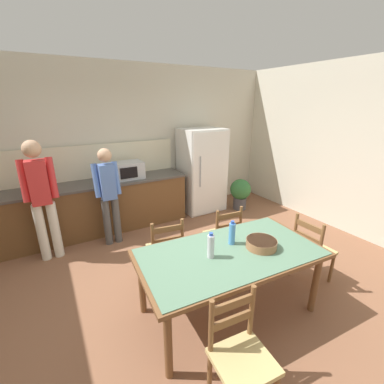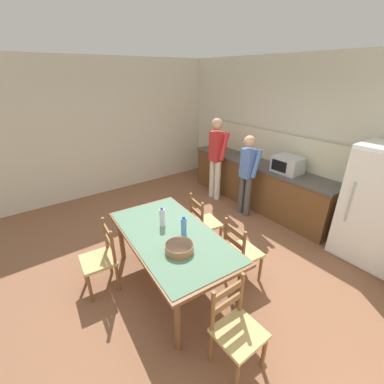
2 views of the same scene
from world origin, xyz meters
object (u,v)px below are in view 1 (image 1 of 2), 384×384
at_px(microwave, 129,170).
at_px(bottle_near_centre, 211,246).
at_px(chair_head_end, 312,250).
at_px(chair_side_far_right, 223,236).
at_px(bottle_off_centre, 232,233).
at_px(chair_side_near_left, 240,356).
at_px(chair_side_far_left, 166,251).
at_px(potted_plant, 240,192).
at_px(person_at_sink, 41,195).
at_px(dining_table, 230,258).
at_px(refrigerator, 202,170).
at_px(serving_bowl, 261,243).
at_px(person_at_counter, 109,192).

bearing_deg(microwave, bottle_near_centre, -89.81).
height_order(chair_head_end, chair_side_far_right, same).
xyz_separation_m(bottle_off_centre, chair_side_far_right, (0.38, 0.64, -0.45)).
bearing_deg(chair_side_near_left, bottle_near_centre, 77.60).
distance_m(bottle_off_centre, chair_side_far_right, 0.87).
bearing_deg(chair_side_far_left, chair_side_near_left, 95.18).
distance_m(chair_side_far_right, potted_plant, 2.12).
relative_size(microwave, chair_side_far_right, 0.55).
bearing_deg(person_at_sink, dining_table, -142.89).
relative_size(bottle_off_centre, chair_head_end, 0.30).
bearing_deg(chair_side_far_right, microwave, -63.19).
xyz_separation_m(refrigerator, bottle_off_centre, (-1.20, -2.53, 0.03)).
xyz_separation_m(bottle_near_centre, chair_head_end, (1.48, -0.11, -0.45)).
xyz_separation_m(serving_bowl, person_at_counter, (-1.06, 2.25, 0.07)).
distance_m(microwave, chair_side_far_left, 1.95).
relative_size(chair_side_far_right, person_at_counter, 0.58).
bearing_deg(chair_side_far_right, person_at_sink, -27.64).
bearing_deg(serving_bowl, bottle_off_centre, 135.77).
xyz_separation_m(bottle_off_centre, chair_side_far_left, (-0.48, 0.70, -0.45)).
distance_m(refrigerator, chair_head_end, 2.77).
height_order(microwave, chair_side_far_right, microwave).
bearing_deg(potted_plant, dining_table, -132.27).
distance_m(chair_head_end, person_at_sink, 3.70).
relative_size(chair_side_far_right, potted_plant, 1.36).
bearing_deg(bottle_near_centre, bottle_off_centre, 16.56).
bearing_deg(refrigerator, chair_side_far_right, -113.47).
xyz_separation_m(dining_table, chair_side_far_left, (-0.37, 0.82, -0.25)).
relative_size(chair_side_far_left, potted_plant, 1.36).
height_order(dining_table, chair_side_far_right, chair_side_far_right).
distance_m(bottle_near_centre, chair_side_far_right, 1.13).
relative_size(refrigerator, dining_table, 0.87).
height_order(microwave, bottle_near_centre, microwave).
bearing_deg(bottle_off_centre, serving_bowl, -44.23).
relative_size(bottle_near_centre, bottle_off_centre, 1.00).
xyz_separation_m(bottle_off_centre, chair_side_near_left, (-0.59, -0.88, -0.45)).
relative_size(refrigerator, potted_plant, 2.58).
distance_m(refrigerator, chair_side_near_left, 3.87).
distance_m(dining_table, chair_side_far_right, 0.93).
bearing_deg(chair_side_far_right, chair_side_near_left, 63.53).
distance_m(serving_bowl, chair_side_near_left, 1.11).
height_order(chair_side_far_right, potted_plant, chair_side_far_right).
relative_size(bottle_off_centre, person_at_sink, 0.15).
relative_size(microwave, serving_bowl, 1.56).
relative_size(chair_side_near_left, chair_side_far_left, 1.00).
xyz_separation_m(chair_side_far_right, potted_plant, (1.53, 1.46, -0.06)).
xyz_separation_m(chair_side_near_left, person_at_counter, (-0.25, 2.91, 0.44)).
relative_size(bottle_off_centre, person_at_counter, 0.17).
distance_m(refrigerator, chair_side_far_left, 2.51).
height_order(refrigerator, bottle_off_centre, refrigerator).
distance_m(microwave, potted_plant, 2.40).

